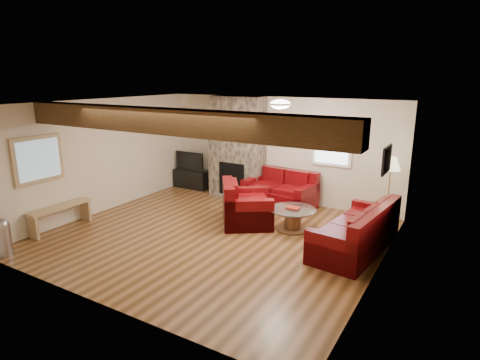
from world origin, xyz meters
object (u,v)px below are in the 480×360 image
Objects in this scene: television at (192,161)px; floor_lamp at (391,167)px; armchair_red at (247,203)px; tv_cabinet at (192,179)px; coffee_table at (293,220)px; sofa_three at (356,228)px; loveseat at (280,189)px.

television is 0.62× the size of floor_lamp.
floor_lamp is at bearing -96.16° from armchair_red.
tv_cabinet is (-2.66, 1.63, -0.20)m from armchair_red.
coffee_table is 3.92m from tv_cabinet.
sofa_three is 5.25m from tv_cabinet.
armchair_red is 0.78× the size of floor_lamp.
television is 5.19m from floor_lamp.
armchair_red is at bearing -31.58° from tv_cabinet.
coffee_table is 0.92× the size of tv_cabinet.
television reaches higher than armchair_red.
sofa_three is 2.28m from armchair_red.
loveseat is at bearing -179.13° from floor_lamp.
tv_cabinet is at bearing 177.08° from floor_lamp.
sofa_three is 2.32× the size of coffee_table.
coffee_table is at bearing -96.06° from sofa_three.
loveseat reaches higher than sofa_three.
armchair_red is (-0.11, -1.33, 0.02)m from loveseat.
television is (-2.66, 1.63, 0.30)m from armchair_red.
sofa_three is 2.63m from loveseat.
floor_lamp reaches higher than television.
armchair_red reaches higher than coffee_table.
coffee_table is 0.64× the size of floor_lamp.
television is (-2.77, 0.30, 0.33)m from loveseat.
tv_cabinet is 1.14× the size of television.
floor_lamp is (5.16, -0.26, 0.47)m from television.
floor_lamp is (2.50, 1.37, 0.77)m from armchair_red.
tv_cabinet is (-3.62, 1.51, 0.03)m from coffee_table.
coffee_table is at bearing -22.58° from television.
armchair_red is 1.21× the size of coffee_table.
armchair_red reaches higher than loveseat.
sofa_three is 1.49× the size of floor_lamp.
floor_lamp reaches higher than tv_cabinet.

